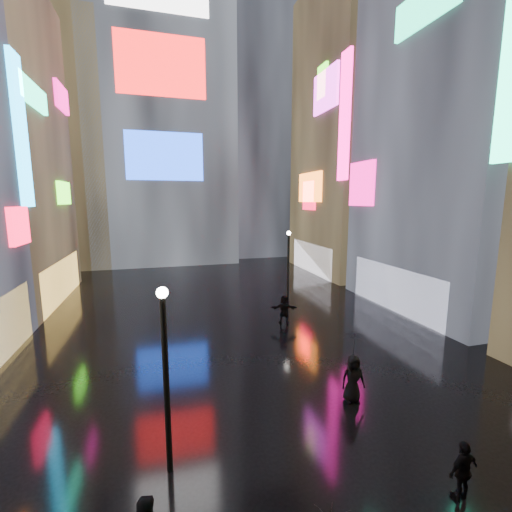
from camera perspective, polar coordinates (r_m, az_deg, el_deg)
name	(u,v)px	position (r m, az deg, el deg)	size (l,w,h in m)	color
ground	(224,311)	(23.40, -5.44, -9.11)	(140.00, 140.00, 0.00)	black
building_right_mid	(472,81)	(28.49, 32.37, 23.43)	(10.28, 13.70, 30.00)	black
building_right_far	(359,134)	(38.16, 16.81, 18.85)	(10.28, 12.00, 28.00)	black
tower_main	(161,87)	(47.84, -15.63, 25.50)	(16.00, 14.20, 42.00)	black
tower_flank_right	(251,130)	(50.52, -0.78, 20.24)	(12.00, 12.00, 34.00)	black
tower_flank_left	(61,149)	(45.36, -29.68, 15.21)	(10.00, 10.00, 26.00)	black
lamp_near	(166,371)	(9.72, -14.81, -17.98)	(0.30, 0.30, 5.20)	black
lamp_far	(288,262)	(24.77, 5.42, -1.05)	(0.30, 0.30, 5.20)	black
pedestrian_3	(463,470)	(11.18, 31.26, -28.23)	(0.90, 0.38, 1.54)	black
pedestrian_4	(353,379)	(13.80, 15.85, -19.06)	(0.86, 0.56, 1.76)	black
pedestrian_5	(284,309)	(20.86, 4.71, -8.88)	(1.61, 0.51, 1.74)	black
umbrella_2	(355,344)	(13.23, 16.11, -13.98)	(0.97, 0.99, 0.89)	black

